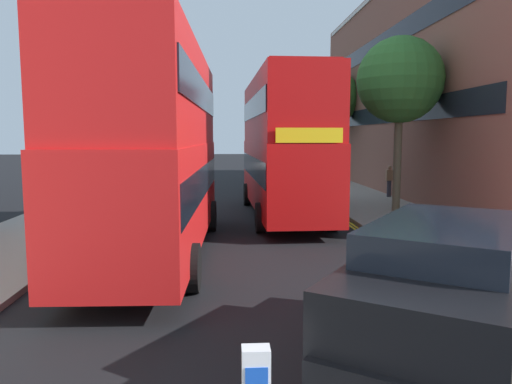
{
  "coord_description": "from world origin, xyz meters",
  "views": [
    {
      "loc": [
        -0.28,
        -1.67,
        3.25
      ],
      "look_at": [
        0.5,
        11.0,
        1.8
      ],
      "focal_mm": 34.04,
      "sensor_mm": 36.0,
      "label": 1
    }
  ],
  "objects_px": {
    "double_decker_bus_away": "(157,145)",
    "taxi_minivan": "(440,302)",
    "pedestrian_far": "(389,181)",
    "double_decker_bus_oncoming": "(283,142)"
  },
  "relations": [
    {
      "from": "double_decker_bus_oncoming",
      "to": "pedestrian_far",
      "type": "bearing_deg",
      "value": 39.14
    },
    {
      "from": "taxi_minivan",
      "to": "pedestrian_far",
      "type": "height_order",
      "value": "taxi_minivan"
    },
    {
      "from": "double_decker_bus_oncoming",
      "to": "pedestrian_far",
      "type": "height_order",
      "value": "double_decker_bus_oncoming"
    },
    {
      "from": "double_decker_bus_oncoming",
      "to": "taxi_minivan",
      "type": "distance_m",
      "value": 13.66
    },
    {
      "from": "double_decker_bus_away",
      "to": "pedestrian_far",
      "type": "height_order",
      "value": "double_decker_bus_away"
    },
    {
      "from": "double_decker_bus_away",
      "to": "taxi_minivan",
      "type": "distance_m",
      "value": 8.88
    },
    {
      "from": "double_decker_bus_away",
      "to": "taxi_minivan",
      "type": "relative_size",
      "value": 2.16
    },
    {
      "from": "taxi_minivan",
      "to": "double_decker_bus_away",
      "type": "bearing_deg",
      "value": 122.84
    },
    {
      "from": "double_decker_bus_away",
      "to": "taxi_minivan",
      "type": "bearing_deg",
      "value": -57.16
    },
    {
      "from": "pedestrian_far",
      "to": "double_decker_bus_oncoming",
      "type": "bearing_deg",
      "value": -140.86
    }
  ]
}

